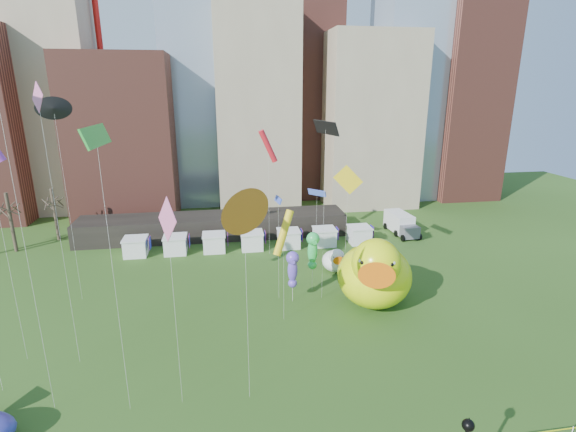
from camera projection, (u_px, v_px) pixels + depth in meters
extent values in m
cube|color=gray|center=(52.00, 87.00, 72.29)|extent=(14.00, 12.00, 42.00)
cube|color=brown|center=(125.00, 138.00, 70.72)|extent=(16.00, 14.00, 26.00)
cube|color=#8C9EB2|center=(196.00, 48.00, 75.94)|extent=(12.00, 12.00, 55.00)
cube|color=gray|center=(256.00, 110.00, 76.67)|extent=(14.00, 14.00, 34.00)
cube|color=brown|center=(306.00, 12.00, 78.98)|extent=(12.00, 12.00, 68.00)
cube|color=gray|center=(367.00, 121.00, 78.37)|extent=(16.00, 14.00, 30.00)
cube|color=#8C9EB2|center=(414.00, 70.00, 81.08)|extent=(14.00, 12.00, 48.00)
cube|color=brown|center=(465.00, 103.00, 82.42)|extent=(12.00, 12.00, 36.00)
cube|color=black|center=(214.00, 226.00, 62.85)|extent=(38.00, 6.00, 3.20)
cube|color=white|center=(136.00, 247.00, 55.81)|extent=(2.80, 2.80, 2.20)
cube|color=red|center=(150.00, 243.00, 55.94)|extent=(0.08, 1.40, 1.60)
cube|color=white|center=(176.00, 245.00, 56.57)|extent=(2.80, 2.80, 2.20)
cube|color=red|center=(189.00, 241.00, 56.69)|extent=(0.08, 1.40, 1.60)
cube|color=white|center=(214.00, 243.00, 57.32)|extent=(2.80, 2.80, 2.20)
cube|color=red|center=(228.00, 239.00, 57.45)|extent=(0.08, 1.40, 1.60)
cube|color=white|center=(252.00, 241.00, 58.07)|extent=(2.80, 2.80, 2.20)
cube|color=red|center=(265.00, 237.00, 58.20)|extent=(0.08, 1.40, 1.60)
cube|color=white|center=(289.00, 239.00, 58.83)|extent=(2.80, 2.80, 2.20)
cube|color=red|center=(302.00, 235.00, 58.96)|extent=(0.08, 1.40, 1.60)
cube|color=white|center=(324.00, 237.00, 59.58)|extent=(2.80, 2.80, 2.20)
cube|color=red|center=(337.00, 233.00, 59.71)|extent=(0.08, 1.40, 1.60)
cube|color=white|center=(359.00, 235.00, 60.34)|extent=(2.80, 2.80, 2.20)
cube|color=red|center=(372.00, 231.00, 60.46)|extent=(0.08, 1.40, 1.60)
cylinder|color=#382B21|center=(11.00, 223.00, 56.35)|extent=(0.44, 0.44, 8.00)
cylinder|color=#382B21|center=(55.00, 214.00, 60.81)|extent=(0.44, 0.44, 7.50)
ellipsoid|color=#E1F80C|center=(374.00, 275.00, 42.97)|extent=(9.73, 10.52, 6.05)
ellipsoid|color=#E1F80C|center=(374.00, 264.00, 46.18)|extent=(2.41, 2.13, 2.45)
sphere|color=#E1F80C|center=(376.00, 263.00, 39.72)|extent=(5.79, 5.79, 4.55)
cone|color=orange|center=(376.00, 273.00, 37.94)|extent=(3.03, 2.75, 2.50)
sphere|color=white|center=(363.00, 261.00, 38.57)|extent=(0.82, 0.82, 0.82)
sphere|color=white|center=(391.00, 263.00, 38.16)|extent=(0.82, 0.82, 0.82)
sphere|color=black|center=(363.00, 263.00, 38.21)|extent=(0.41, 0.41, 0.41)
sphere|color=black|center=(392.00, 265.00, 37.79)|extent=(0.41, 0.41, 0.41)
ellipsoid|color=white|center=(334.00, 261.00, 51.14)|extent=(3.07, 3.56, 2.42)
ellipsoid|color=white|center=(332.00, 257.00, 52.43)|extent=(0.83, 0.66, 0.98)
sphere|color=white|center=(337.00, 257.00, 49.83)|extent=(1.90, 1.90, 1.82)
cone|color=orange|center=(338.00, 260.00, 49.11)|extent=(1.03, 0.86, 1.00)
sphere|color=white|center=(334.00, 257.00, 49.23)|extent=(0.33, 0.33, 0.33)
sphere|color=white|center=(342.00, 256.00, 49.34)|extent=(0.33, 0.33, 0.33)
sphere|color=black|center=(334.00, 257.00, 49.08)|extent=(0.16, 0.16, 0.16)
sphere|color=black|center=(342.00, 257.00, 49.19)|extent=(0.16, 0.16, 0.16)
cylinder|color=silver|center=(312.00, 270.00, 46.20)|extent=(0.03, 0.03, 4.35)
ellipsoid|color=green|center=(313.00, 251.00, 45.58)|extent=(1.11, 0.92, 2.72)
sphere|color=green|center=(313.00, 239.00, 45.02)|extent=(1.45, 1.45, 1.39)
cone|color=green|center=(314.00, 241.00, 44.44)|extent=(0.52, 0.89, 0.49)
sphere|color=green|center=(312.00, 265.00, 46.07)|extent=(0.97, 0.97, 0.97)
cylinder|color=silver|center=(293.00, 286.00, 43.71)|extent=(0.03, 0.03, 3.42)
ellipsoid|color=#6245CF|center=(293.00, 270.00, 43.22)|extent=(1.12, 0.97, 2.55)
sphere|color=#6245CF|center=(293.00, 258.00, 42.68)|extent=(1.49, 1.49, 1.30)
cone|color=#6245CF|center=(294.00, 261.00, 42.15)|extent=(0.58, 0.88, 0.46)
sphere|color=#6245CF|center=(292.00, 283.00, 43.68)|extent=(0.91, 0.91, 0.91)
sphere|color=black|center=(468.00, 425.00, 20.79)|extent=(0.61, 0.61, 0.61)
cone|color=black|center=(469.00, 420.00, 20.69)|extent=(0.22, 0.22, 0.27)
cube|color=silver|center=(399.00, 221.00, 64.76)|extent=(2.86, 5.42, 2.63)
cube|color=#595960|center=(409.00, 232.00, 61.76)|extent=(2.54, 2.05, 1.68)
cylinder|color=black|center=(396.00, 233.00, 63.04)|extent=(0.32, 0.96, 0.95)
cylinder|color=black|center=(412.00, 232.00, 63.60)|extent=(0.32, 0.96, 0.95)
cylinder|color=black|center=(385.00, 226.00, 66.38)|extent=(0.32, 0.96, 0.95)
cylinder|color=black|center=(401.00, 225.00, 66.94)|extent=(0.32, 0.96, 0.95)
cylinder|color=silver|center=(24.00, 242.00, 26.05)|extent=(0.02, 0.02, 23.98)
cylinder|color=silver|center=(175.00, 317.00, 28.17)|extent=(0.02, 0.02, 13.23)
cube|color=pink|center=(167.00, 220.00, 26.27)|extent=(1.40, 2.70, 3.02)
cylinder|color=silver|center=(69.00, 210.00, 41.86)|extent=(0.02, 0.02, 19.11)
cone|color=black|center=(53.00, 108.00, 39.12)|extent=(2.07, 0.75, 2.07)
cylinder|color=silver|center=(115.00, 286.00, 26.76)|extent=(0.02, 0.02, 18.34)
cube|color=green|center=(96.00, 136.00, 24.13)|extent=(0.76, 3.83, 1.16)
cylinder|color=silver|center=(284.00, 277.00, 39.47)|extent=(0.02, 0.02, 8.60)
cylinder|color=yellow|center=(284.00, 233.00, 38.24)|extent=(2.30, 2.00, 4.05)
cylinder|color=silver|center=(279.00, 251.00, 43.27)|extent=(0.02, 0.02, 10.50)
cube|color=blue|center=(278.00, 200.00, 41.77)|extent=(0.57, 1.85, 0.58)
cylinder|color=silver|center=(247.00, 310.00, 28.57)|extent=(0.02, 0.02, 13.65)
cone|color=orange|center=(244.00, 211.00, 26.61)|extent=(2.30, 2.21, 2.84)
cylinder|color=silver|center=(7.00, 256.00, 32.20)|extent=(0.02, 0.02, 17.78)
cylinder|color=silver|center=(269.00, 202.00, 54.50)|extent=(0.02, 0.02, 14.05)
cylinder|color=red|center=(268.00, 146.00, 52.48)|extent=(2.50, 1.27, 4.09)
cylinder|color=silver|center=(61.00, 242.00, 31.51)|extent=(0.02, 0.02, 20.31)
cube|color=pink|center=(38.00, 97.00, 28.59)|extent=(1.32, 1.65, 2.09)
cylinder|color=silver|center=(324.00, 218.00, 42.39)|extent=(0.02, 0.02, 17.36)
cube|color=black|center=(326.00, 128.00, 39.90)|extent=(1.59, 4.14, 1.26)
cylinder|color=silver|center=(346.00, 232.00, 47.12)|extent=(0.02, 0.02, 11.60)
cube|color=yellow|center=(348.00, 180.00, 45.46)|extent=(3.13, 0.64, 3.18)
cylinder|color=silver|center=(316.00, 224.00, 55.67)|extent=(0.02, 0.02, 8.17)
cube|color=blue|center=(317.00, 193.00, 54.50)|extent=(2.08, 2.14, 0.80)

